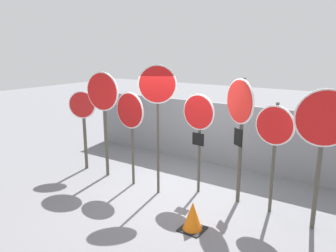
# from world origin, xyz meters

# --- Properties ---
(ground_plane) EXTENTS (40.00, 40.00, 0.00)m
(ground_plane) POSITION_xyz_m (0.00, 0.00, 0.00)
(ground_plane) COLOR slate
(fence_back) EXTENTS (8.36, 0.12, 1.66)m
(fence_back) POSITION_xyz_m (0.00, 2.07, 0.83)
(fence_back) COLOR slate
(fence_back) RESTS_ON ground
(stop_sign_0) EXTENTS (0.63, 0.33, 2.02)m
(stop_sign_0) POSITION_xyz_m (-2.73, -0.13, 1.41)
(stop_sign_0) COLOR #474238
(stop_sign_0) RESTS_ON ground
(stop_sign_1) EXTENTS (0.91, 0.16, 2.52)m
(stop_sign_1) POSITION_xyz_m (-1.95, -0.18, 1.83)
(stop_sign_1) COLOR #474238
(stop_sign_1) RESTS_ON ground
(stop_sign_2) EXTENTS (0.80, 0.15, 2.12)m
(stop_sign_2) POSITION_xyz_m (-1.09, -0.25, 1.58)
(stop_sign_2) COLOR #474238
(stop_sign_2) RESTS_ON ground
(stop_sign_3) EXTENTS (0.69, 0.41, 2.73)m
(stop_sign_3) POSITION_xyz_m (-0.32, -0.31, 2.10)
(stop_sign_3) COLOR #474238
(stop_sign_3) RESTS_ON ground
(stop_sign_4) EXTENTS (0.75, 0.14, 2.14)m
(stop_sign_4) POSITION_xyz_m (0.35, 0.21, 1.58)
(stop_sign_4) COLOR #474238
(stop_sign_4) RESTS_ON ground
(stop_sign_5) EXTENTS (0.73, 0.51, 2.50)m
(stop_sign_5) POSITION_xyz_m (1.22, 0.24, 1.80)
(stop_sign_5) COLOR #474238
(stop_sign_5) RESTS_ON ground
(stop_sign_6) EXTENTS (0.73, 0.16, 2.10)m
(stop_sign_6) POSITION_xyz_m (1.91, 0.18, 1.53)
(stop_sign_6) COLOR #474238
(stop_sign_6) RESTS_ON ground
(stop_sign_7) EXTENTS (0.90, 0.35, 2.43)m
(stop_sign_7) POSITION_xyz_m (2.72, -0.02, 1.75)
(stop_sign_7) COLOR #474238
(stop_sign_7) RESTS_ON ground
(traffic_cone_0) EXTENTS (0.41, 0.41, 0.51)m
(traffic_cone_0) POSITION_xyz_m (1.01, -1.16, 0.25)
(traffic_cone_0) COLOR black
(traffic_cone_0) RESTS_ON ground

